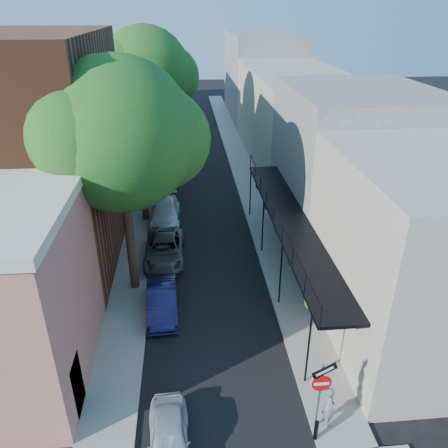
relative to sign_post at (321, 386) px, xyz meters
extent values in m
cube|color=black|center=(-3.16, 29.03, -2.03)|extent=(6.00, 64.00, 0.01)
cube|color=gray|center=(-7.16, 29.03, -1.98)|extent=(2.00, 64.00, 0.12)
cube|color=gray|center=(0.84, 29.03, -1.98)|extent=(2.00, 64.00, 0.12)
cube|color=beige|center=(-8.21, 1.53, -0.84)|extent=(0.10, 1.20, 2.20)
cube|color=brown|center=(-13.16, 13.03, 3.96)|extent=(10.00, 12.00, 12.00)
cube|color=gray|center=(-8.18, 13.03, 5.96)|extent=(0.06, 7.00, 4.00)
cube|color=#9B9892|center=(-12.16, 25.03, 2.46)|extent=(8.00, 12.00, 9.00)
cube|color=#BEB29C|center=(-12.16, 39.03, 2.96)|extent=(8.00, 16.00, 10.00)
cube|color=tan|center=(-12.16, 53.03, 1.96)|extent=(8.00, 12.00, 8.00)
cube|color=#BEB29C|center=(5.84, 4.53, 1.96)|extent=(8.00, 9.00, 8.00)
cube|color=#9B9892|center=(5.84, 14.03, 2.46)|extent=(8.00, 10.00, 9.00)
cube|color=#BEB29C|center=(5.84, 29.03, 1.96)|extent=(8.00, 20.00, 8.00)
cube|color=#9B9892|center=(5.84, 47.03, 2.96)|extent=(8.00, 16.00, 10.00)
cube|color=black|center=(1.04, 9.03, 1.46)|extent=(2.00, 16.00, 0.15)
cube|color=black|center=(0.09, 9.03, 2.34)|extent=(0.05, 16.00, 0.05)
cylinder|color=black|center=(0.14, 2.03, -0.23)|extent=(0.08, 0.08, 3.40)
cylinder|color=black|center=(0.14, 17.03, -0.23)|extent=(0.08, 0.08, 3.40)
sphere|color=#1B4E16|center=(0.44, 3.03, 1.01)|extent=(0.60, 0.60, 0.60)
sphere|color=#1B4E16|center=(0.44, 9.03, 1.01)|extent=(0.60, 0.60, 0.60)
sphere|color=#1B4E16|center=(0.44, 15.03, 1.01)|extent=(0.60, 0.60, 0.60)
cylinder|color=#595B60|center=(-0.01, 0.03, -0.59)|extent=(0.07, 0.07, 2.90)
cylinder|color=red|center=(-0.01, -0.01, 0.11)|extent=(0.66, 0.04, 0.66)
cube|color=white|center=(-0.01, -0.04, 0.11)|extent=(0.50, 0.02, 0.10)
cylinder|color=white|center=(-0.01, 0.01, 0.11)|extent=(0.70, 0.02, 0.70)
cube|color=black|center=(0.04, -0.02, 0.66)|extent=(0.89, 0.15, 0.58)
cube|color=white|center=(0.04, -0.05, 0.66)|extent=(0.60, 0.10, 0.31)
cylinder|color=black|center=(-0.16, -0.47, -1.52)|extent=(0.14, 0.14, 0.80)
cylinder|color=#362615|center=(-6.96, 9.03, 1.46)|extent=(0.44, 0.44, 7.00)
sphere|color=#1B4E16|center=(-6.96, 9.03, 5.98)|extent=(6.80, 6.80, 6.80)
sphere|color=#1B4E16|center=(-5.26, 10.05, 5.48)|extent=(4.76, 4.76, 4.76)
cylinder|color=#362615|center=(-6.96, 17.03, 1.11)|extent=(0.44, 0.44, 6.30)
sphere|color=#1B4E16|center=(-6.96, 17.03, 5.16)|extent=(6.00, 6.00, 6.00)
sphere|color=#1B4E16|center=(-5.46, 17.93, 4.66)|extent=(4.20, 4.20, 4.20)
cylinder|color=#362615|center=(-6.96, 26.03, 1.64)|extent=(0.44, 0.44, 7.35)
sphere|color=#1B4E16|center=(-6.96, 26.03, 6.36)|extent=(7.00, 7.00, 7.00)
sphere|color=#1B4E16|center=(-5.21, 27.08, 5.86)|extent=(4.90, 4.90, 4.90)
imported|color=#AFB7C2|center=(-4.99, -0.35, -1.47)|extent=(1.50, 3.40, 1.14)
imported|color=#161745|center=(-5.48, 6.95, -1.39)|extent=(1.57, 3.99, 1.29)
imported|color=#4F5256|center=(-5.50, 11.70, -1.38)|extent=(2.27, 4.78, 1.32)
imported|color=white|center=(-5.63, 16.70, -1.36)|extent=(1.90, 4.67, 1.35)
imported|color=black|center=(-5.76, 20.97, -1.48)|extent=(1.37, 3.29, 1.12)
imported|color=gray|center=(-5.20, 25.00, -1.35)|extent=(1.48, 4.19, 1.38)
imported|color=slate|center=(0.41, 0.10, -1.11)|extent=(0.43, 0.62, 1.62)
camera|label=1|loc=(-4.06, -9.96, 11.05)|focal=35.00mm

